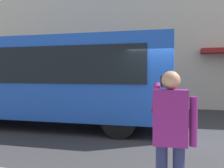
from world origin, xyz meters
TOP-DOWN VIEW (x-y plane):
  - ground_plane at (0.00, 0.00)m, footprint 60.00×60.00m
  - red_bus at (4.51, -0.67)m, footprint 9.05×2.54m
  - pedestrian_photographer at (0.01, 4.25)m, footprint 0.53×0.52m

SIDE VIEW (x-z plane):
  - ground_plane at x=0.00m, z-range 0.00..0.00m
  - pedestrian_photographer at x=0.01m, z-range 0.29..1.99m
  - red_bus at x=4.51m, z-range 0.14..3.22m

